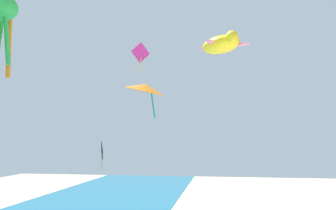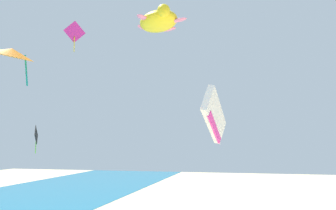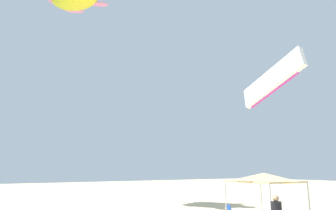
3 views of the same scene
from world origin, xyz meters
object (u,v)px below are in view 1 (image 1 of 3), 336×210
Objects in this scene: kite_diamond_black at (102,152)px; kite_delta_orange at (145,88)px; kite_diamond_magenta at (140,54)px; kite_turtle_yellow at (221,44)px.

kite_diamond_black is 17.24m from kite_delta_orange.
kite_diamond_black is 0.90× the size of kite_diamond_magenta.
kite_delta_orange is 15.78m from kite_diamond_magenta.
kite_diamond_magenta is at bearing -149.35° from kite_delta_orange.
kite_turtle_yellow is at bearing 178.55° from kite_delta_orange.
kite_turtle_yellow is 17.64m from kite_delta_orange.
kite_delta_orange reaches higher than kite_diamond_black.
kite_diamond_magenta reaches higher than kite_diamond_black.
kite_diamond_magenta is (-0.43, -4.24, 10.48)m from kite_diamond_black.
kite_turtle_yellow is 8.74m from kite_diamond_magenta.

